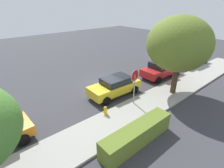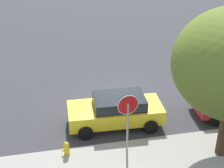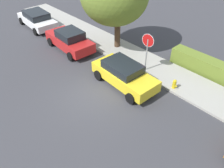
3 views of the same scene
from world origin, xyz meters
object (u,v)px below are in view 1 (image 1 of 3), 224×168
object	(u,v)px
stop_sign	(135,81)
parked_car_white	(191,59)
street_tree_near_corner	(179,44)
parked_car_red	(161,69)
parked_car_yellow	(115,86)
fire_hydrant	(105,111)

from	to	relation	value
stop_sign	parked_car_white	distance (m)	11.59
parked_car_white	street_tree_near_corner	world-z (taller)	street_tree_near_corner
parked_car_red	street_tree_near_corner	distance (m)	4.61
stop_sign	street_tree_near_corner	bearing A→B (deg)	168.72
parked_car_yellow	street_tree_near_corner	distance (m)	5.63
street_tree_near_corner	parked_car_white	bearing A→B (deg)	-163.10
parked_car_red	stop_sign	bearing A→B (deg)	17.47
parked_car_yellow	parked_car_white	size ratio (longest dim) A/B	0.92
street_tree_near_corner	fire_hydrant	distance (m)	7.15
parked_car_white	street_tree_near_corner	xyz separation A→B (m)	(7.70, 2.34, 3.20)
parked_car_white	street_tree_near_corner	size ratio (longest dim) A/B	0.77
parked_car_yellow	stop_sign	bearing A→B (deg)	90.46
parked_car_yellow	parked_car_red	size ratio (longest dim) A/B	0.97
parked_car_yellow	parked_car_red	world-z (taller)	parked_car_red
street_tree_near_corner	stop_sign	bearing A→B (deg)	-11.28
stop_sign	street_tree_near_corner	size ratio (longest dim) A/B	0.45
parked_car_white	street_tree_near_corner	distance (m)	8.66
stop_sign	parked_car_white	xyz separation A→B (m)	(-11.43, -1.60, -1.11)
parked_car_red	parked_car_white	xyz separation A→B (m)	(-5.57, 0.25, -0.03)
parked_car_red	fire_hydrant	xyz separation A→B (m)	(8.25, 1.63, -0.41)
parked_car_yellow	street_tree_near_corner	bearing A→B (deg)	143.76
stop_sign	parked_car_white	bearing A→B (deg)	-172.05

